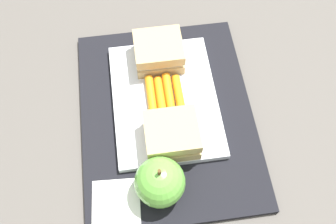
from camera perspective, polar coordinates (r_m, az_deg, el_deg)
name	(u,v)px	position (r m, az deg, el deg)	size (l,w,h in m)	color
ground_plane	(167,117)	(0.65, -0.15, -0.79)	(2.40, 2.40, 0.00)	#56514C
lunchbag_mat	(167,116)	(0.64, -0.15, -0.58)	(0.36, 0.28, 0.01)	black
food_tray	(165,100)	(0.65, -0.46, 1.81)	(0.23, 0.17, 0.01)	white
sandwich_half_left	(159,52)	(0.67, -1.38, 8.79)	(0.07, 0.08, 0.04)	tan
sandwich_half_right	(172,135)	(0.59, 0.55, -3.37)	(0.07, 0.08, 0.04)	tan
carrot_sticks_bundle	(165,96)	(0.64, -0.47, 2.39)	(0.08, 0.06, 0.02)	orange
apple	(160,182)	(0.56, -1.20, -10.21)	(0.07, 0.07, 0.08)	#66B742
paper_napkin	(116,203)	(0.59, -7.58, -13.01)	(0.07, 0.07, 0.00)	white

